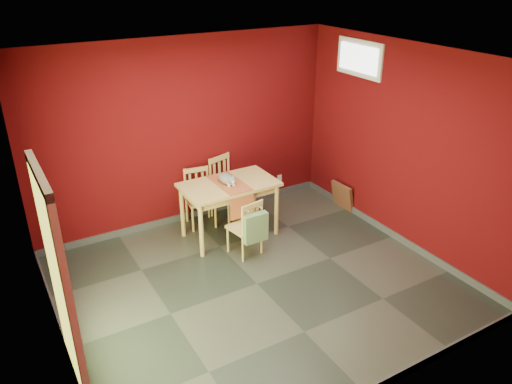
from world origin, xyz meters
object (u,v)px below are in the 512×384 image
chair_near (246,227)px  cat (226,177)px  picture_frame (342,196)px  dining_table (229,190)px  chair_far_left (199,197)px  tote_bag (255,228)px  chair_far_right (226,186)px

chair_near → cat: (0.02, 0.57, 0.49)m
picture_frame → dining_table: bearing=175.3°
chair_far_left → picture_frame: chair_far_left is taller
chair_near → tote_bag: size_ratio=1.74×
chair_near → picture_frame: (1.96, 0.40, -0.20)m
chair_far_right → tote_bag: 1.35m
chair_near → cat: size_ratio=2.19×
chair_near → picture_frame: chair_near is taller
dining_table → chair_far_right: bearing=66.6°
chair_far_left → tote_bag: size_ratio=1.86×
dining_table → tote_bag: bearing=-91.6°
chair_far_left → chair_near: (0.18, -1.08, -0.03)m
chair_far_right → cat: size_ratio=2.56×
cat → picture_frame: size_ratio=0.85×
tote_bag → cat: 0.88m
dining_table → picture_frame: 1.99m
picture_frame → chair_near: bearing=-168.5°
chair_far_left → cat: cat is taller
chair_far_right → tote_bag: (-0.27, -1.32, 0.01)m
chair_far_right → picture_frame: bearing=-23.4°
cat → chair_far_left: bearing=112.7°
cat → picture_frame: (1.94, -0.17, -0.69)m
tote_bag → picture_frame: bearing=17.2°
tote_bag → cat: bearing=90.4°
tote_bag → cat: (-0.01, 0.77, 0.42)m
tote_bag → dining_table: bearing=88.4°
tote_bag → picture_frame: tote_bag is taller
chair_far_right → picture_frame: 1.84m
chair_far_left → tote_bag: 1.30m
chair_far_right → chair_far_left: bearing=-175.2°
picture_frame → tote_bag: bearing=-162.8°
chair_near → chair_far_left: bearing=99.4°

